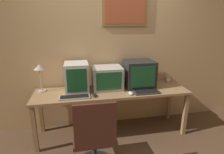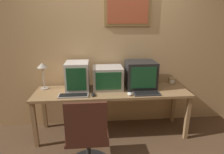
# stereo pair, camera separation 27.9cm
# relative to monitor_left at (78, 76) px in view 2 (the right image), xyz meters

# --- Properties ---
(wall_back) EXTENTS (8.00, 0.08, 2.60)m
(wall_back) POSITION_rel_monitor_left_xyz_m (0.52, 0.30, 0.36)
(wall_back) COLOR tan
(wall_back) RESTS_ON ground_plane
(desk) EXTENTS (2.33, 0.61, 0.73)m
(desk) POSITION_rel_monitor_left_xyz_m (0.52, -0.09, -0.29)
(desk) COLOR #99754C
(desk) RESTS_ON ground_plane
(monitor_left) EXTENTS (0.34, 0.39, 0.44)m
(monitor_left) POSITION_rel_monitor_left_xyz_m (0.00, 0.00, 0.00)
(monitor_left) COLOR beige
(monitor_left) RESTS_ON desk
(monitor_center) EXTENTS (0.46, 0.39, 0.35)m
(monitor_center) POSITION_rel_monitor_left_xyz_m (0.46, 0.02, -0.04)
(monitor_center) COLOR #B7B2A8
(monitor_center) RESTS_ON desk
(monitor_right) EXTENTS (0.46, 0.40, 0.42)m
(monitor_right) POSITION_rel_monitor_left_xyz_m (0.98, 0.02, -0.01)
(monitor_right) COLOR black
(monitor_right) RESTS_ON desk
(keyboard_main) EXTENTS (0.42, 0.16, 0.03)m
(keyboard_main) POSITION_rel_monitor_left_xyz_m (-0.05, -0.27, -0.21)
(keyboard_main) COLOR #A8A399
(keyboard_main) RESTS_ON desk
(keyboard_side) EXTENTS (0.38, 0.17, 0.03)m
(keyboard_side) POSITION_rel_monitor_left_xyz_m (1.01, -0.28, -0.21)
(keyboard_side) COLOR #333338
(keyboard_side) RESTS_ON desk
(mouse_near_keyboard) EXTENTS (0.06, 0.12, 0.04)m
(mouse_near_keyboard) POSITION_rel_monitor_left_xyz_m (0.23, -0.27, -0.20)
(mouse_near_keyboard) COLOR black
(mouse_near_keyboard) RESTS_ON desk
(mouse_far_corner) EXTENTS (0.07, 0.11, 0.04)m
(mouse_far_corner) POSITION_rel_monitor_left_xyz_m (0.76, -0.28, -0.20)
(mouse_far_corner) COLOR silver
(mouse_far_corner) RESTS_ON desk
(desk_clock) EXTENTS (0.11, 0.06, 0.11)m
(desk_clock) POSITION_rel_monitor_left_xyz_m (1.55, 0.13, -0.17)
(desk_clock) COLOR #A38456
(desk_clock) RESTS_ON desk
(desk_lamp) EXTENTS (0.16, 0.16, 0.42)m
(desk_lamp) POSITION_rel_monitor_left_xyz_m (-0.53, 0.09, 0.11)
(desk_lamp) COLOR #B2A899
(desk_lamp) RESTS_ON desk
(office_chair) EXTENTS (0.51, 0.51, 0.96)m
(office_chair) POSITION_rel_monitor_left_xyz_m (0.16, -0.84, -0.54)
(office_chair) COLOR black
(office_chair) RESTS_ON ground_plane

